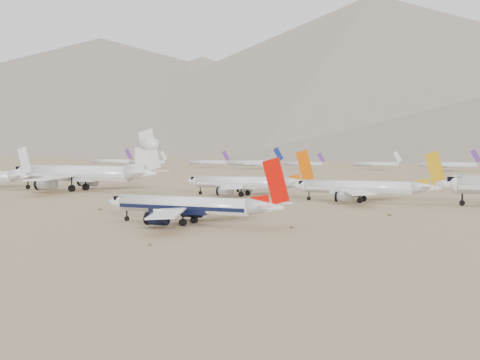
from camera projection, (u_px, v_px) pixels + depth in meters
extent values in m
plane|color=#8E7052|center=(178.00, 223.00, 124.93)|extent=(7000.00, 7000.00, 0.00)
cylinder|color=white|center=(183.00, 205.00, 122.30)|extent=(29.19, 3.45, 3.45)
cube|color=black|center=(183.00, 207.00, 122.33)|extent=(28.61, 3.50, 0.78)
sphere|color=white|center=(123.00, 202.00, 128.17)|extent=(3.45, 3.45, 3.45)
cube|color=black|center=(121.00, 198.00, 128.33)|extent=(2.42, 2.24, 0.86)
cone|color=white|center=(266.00, 207.00, 115.04)|extent=(7.30, 3.45, 3.45)
cube|color=white|center=(167.00, 213.00, 112.07)|extent=(11.27, 17.77, 0.54)
cube|color=white|center=(266.00, 207.00, 111.38)|extent=(4.63, 6.06, 0.21)
cylinder|color=black|center=(158.00, 219.00, 116.51)|extent=(4.05, 2.48, 2.48)
cube|color=white|center=(215.00, 204.00, 130.79)|extent=(11.27, 17.77, 0.54)
cube|color=white|center=(279.00, 204.00, 117.51)|extent=(4.63, 6.06, 0.21)
cylinder|color=black|center=(193.00, 212.00, 129.63)|extent=(4.05, 2.48, 2.48)
cube|color=#CE0902|center=(276.00, 181.00, 113.96)|extent=(5.53, 0.28, 9.12)
cylinder|color=black|center=(127.00, 219.00, 128.01)|extent=(1.04, 0.43, 1.04)
cylinder|color=black|center=(183.00, 222.00, 119.78)|extent=(1.45, 0.86, 1.45)
cylinder|color=black|center=(194.00, 220.00, 124.19)|extent=(1.45, 0.86, 1.45)
sphere|color=white|center=(458.00, 184.00, 162.42)|extent=(5.07, 5.07, 5.07)
cube|color=black|center=(455.00, 179.00, 162.65)|extent=(3.55, 3.29, 1.27)
cylinder|color=black|center=(462.00, 203.00, 162.17)|extent=(1.52, 0.63, 1.52)
cylinder|color=white|center=(358.00, 187.00, 173.04)|extent=(31.02, 3.77, 3.77)
cube|color=silver|center=(358.00, 189.00, 173.07)|extent=(30.40, 3.83, 0.85)
sphere|color=white|center=(306.00, 186.00, 179.28)|extent=(3.77, 3.77, 3.77)
cube|color=black|center=(304.00, 182.00, 179.45)|extent=(2.64, 2.45, 0.94)
cone|color=white|center=(427.00, 188.00, 165.32)|extent=(7.76, 3.77, 3.77)
cube|color=white|center=(357.00, 192.00, 162.12)|extent=(11.98, 18.88, 0.58)
cube|color=white|center=(431.00, 187.00, 161.41)|extent=(4.92, 6.44, 0.23)
cylinder|color=silver|center=(345.00, 197.00, 166.84)|extent=(4.31, 2.71, 2.71)
cube|color=white|center=(373.00, 187.00, 182.11)|extent=(11.98, 18.88, 0.58)
cube|color=white|center=(434.00, 186.00, 167.96)|extent=(4.92, 6.44, 0.23)
cylinder|color=silver|center=(357.00, 193.00, 180.87)|extent=(4.31, 2.71, 2.71)
cube|color=gold|center=(435.00, 168.00, 164.17)|extent=(5.88, 0.30, 9.69)
cylinder|color=black|center=(309.00, 198.00, 179.09)|extent=(1.13, 0.47, 1.13)
cylinder|color=black|center=(360.00, 200.00, 170.29)|extent=(1.58, 0.94, 1.58)
cylinder|color=black|center=(364.00, 199.00, 175.12)|extent=(1.58, 0.94, 1.58)
cylinder|color=white|center=(241.00, 182.00, 195.25)|extent=(31.58, 3.86, 3.86)
cube|color=silver|center=(241.00, 184.00, 195.28)|extent=(30.95, 3.92, 0.87)
sphere|color=white|center=(198.00, 181.00, 201.60)|extent=(3.86, 3.86, 3.86)
cube|color=black|center=(196.00, 178.00, 201.78)|extent=(2.70, 2.51, 0.96)
cone|color=white|center=(298.00, 183.00, 187.39)|extent=(7.90, 3.86, 3.86)
cube|color=white|center=(233.00, 187.00, 184.12)|extent=(12.20, 19.22, 0.60)
cube|color=white|center=(299.00, 182.00, 183.41)|extent=(5.01, 6.55, 0.23)
cylinder|color=silver|center=(226.00, 191.00, 188.93)|extent=(4.39, 2.78, 2.78)
cube|color=white|center=(260.00, 183.00, 204.49)|extent=(12.20, 19.22, 0.60)
cube|color=white|center=(306.00, 181.00, 190.08)|extent=(5.01, 6.55, 0.23)
cylinder|color=silver|center=(245.00, 188.00, 203.24)|extent=(4.39, 2.78, 2.78)
cube|color=#D75300|center=(305.00, 165.00, 186.22)|extent=(5.99, 0.31, 9.86)
cylinder|color=black|center=(200.00, 193.00, 201.41)|extent=(1.16, 0.48, 1.16)
cylinder|color=black|center=(241.00, 194.00, 192.44)|extent=(1.62, 0.96, 1.62)
cylinder|color=black|center=(248.00, 193.00, 197.38)|extent=(1.62, 0.96, 1.62)
cylinder|color=white|center=(74.00, 173.00, 219.35)|extent=(46.92, 5.62, 5.62)
cube|color=silver|center=(74.00, 175.00, 219.39)|extent=(45.98, 5.70, 1.26)
sphere|color=white|center=(25.00, 172.00, 228.78)|extent=(5.62, 5.62, 5.62)
cube|color=black|center=(23.00, 168.00, 229.04)|extent=(3.93, 3.65, 1.40)
cone|color=white|center=(142.00, 173.00, 207.67)|extent=(11.73, 5.62, 5.62)
cube|color=white|center=(51.00, 178.00, 202.87)|extent=(18.12, 28.55, 0.87)
cube|color=white|center=(139.00, 172.00, 201.78)|extent=(7.45, 9.74, 0.34)
cylinder|color=silver|center=(47.00, 184.00, 210.01)|extent=(6.52, 4.04, 4.04)
cube|color=white|center=(110.00, 174.00, 233.02)|extent=(18.12, 28.55, 0.87)
cube|color=white|center=(156.00, 171.00, 211.66)|extent=(7.45, 9.74, 0.34)
cylinder|color=silver|center=(89.00, 181.00, 231.16)|extent=(6.52, 4.04, 4.04)
cube|color=white|center=(150.00, 150.00, 205.94)|extent=(8.89, 0.45, 14.65)
cylinder|color=white|center=(150.00, 145.00, 205.71)|extent=(5.86, 3.64, 3.64)
cylinder|color=black|center=(28.00, 187.00, 228.51)|extent=(1.69, 0.70, 1.69)
cylinder|color=black|center=(72.00, 188.00, 215.25)|extent=(2.36, 1.40, 2.36)
cylinder|color=black|center=(86.00, 187.00, 222.44)|extent=(2.36, 1.40, 2.36)
cone|color=white|center=(20.00, 176.00, 224.40)|extent=(8.43, 4.15, 4.15)
cube|color=white|center=(15.00, 175.00, 220.15)|extent=(5.36, 7.00, 0.25)
cube|color=white|center=(7.00, 177.00, 242.68)|extent=(13.03, 20.53, 0.64)
cube|color=white|center=(31.00, 175.00, 227.28)|extent=(5.36, 7.00, 0.25)
cube|color=white|center=(24.00, 161.00, 223.15)|extent=(6.39, 0.33, 10.54)
cylinder|color=silver|center=(111.00, 161.00, 523.19)|extent=(38.75, 3.83, 3.83)
cube|color=#5A2E85|center=(129.00, 154.00, 515.53)|extent=(7.72, 0.38, 9.72)
cube|color=silver|center=(104.00, 162.00, 514.06)|extent=(10.21, 17.84, 0.38)
cube|color=silver|center=(118.00, 162.00, 532.39)|extent=(10.21, 17.84, 0.38)
cylinder|color=silver|center=(148.00, 162.00, 504.20)|extent=(33.24, 3.28, 3.28)
cube|color=white|center=(164.00, 156.00, 497.63)|extent=(6.62, 0.33, 8.34)
cube|color=silver|center=(142.00, 163.00, 496.37)|extent=(8.76, 15.30, 0.33)
cube|color=silver|center=(153.00, 162.00, 512.09)|extent=(8.76, 15.30, 0.33)
cylinder|color=silver|center=(208.00, 162.00, 494.02)|extent=(34.25, 3.38, 3.38)
cube|color=#5A2E85|center=(226.00, 155.00, 487.24)|extent=(6.82, 0.34, 8.59)
cube|color=silver|center=(203.00, 163.00, 485.94)|extent=(9.02, 15.77, 0.34)
cube|color=silver|center=(213.00, 163.00, 502.15)|extent=(9.02, 15.77, 0.34)
cylinder|color=silver|center=(254.00, 163.00, 452.60)|extent=(41.70, 4.12, 4.12)
cube|color=navy|center=(278.00, 154.00, 444.35)|extent=(8.30, 0.41, 10.46)
cube|color=silver|center=(248.00, 164.00, 442.77)|extent=(10.98, 19.19, 0.41)
cube|color=silver|center=(259.00, 164.00, 462.50)|extent=(10.98, 19.19, 0.41)
cylinder|color=silver|center=(303.00, 164.00, 454.43)|extent=(29.75, 2.94, 2.94)
cube|color=#5A2E85|center=(321.00, 157.00, 448.54)|extent=(5.92, 0.29, 7.46)
cube|color=silver|center=(300.00, 165.00, 447.41)|extent=(7.84, 13.69, 0.29)
cube|color=silver|center=(306.00, 164.00, 461.49)|extent=(7.84, 13.69, 0.29)
cylinder|color=silver|center=(376.00, 164.00, 439.11)|extent=(32.68, 3.23, 3.23)
cube|color=white|center=(398.00, 157.00, 432.64)|extent=(6.51, 0.32, 8.20)
cube|color=silver|center=(374.00, 165.00, 431.40)|extent=(8.61, 15.05, 0.32)
cube|color=silver|center=(378.00, 165.00, 446.87)|extent=(8.61, 15.05, 0.32)
cylinder|color=silver|center=(448.00, 165.00, 411.35)|extent=(37.52, 3.71, 3.71)
cube|color=#5A2E85|center=(476.00, 156.00, 403.92)|extent=(7.47, 0.37, 9.41)
cube|color=silver|center=(446.00, 166.00, 402.50)|extent=(9.89, 17.27, 0.37)
cube|color=silver|center=(449.00, 165.00, 420.25)|extent=(9.89, 17.27, 0.37)
cone|color=slate|center=(101.00, 96.00, 2208.85)|extent=(3024.00, 3024.00, 420.00)
cone|color=slate|center=(202.00, 105.00, 1864.74)|extent=(1800.00, 1800.00, 300.00)
cone|color=slate|center=(373.00, 74.00, 1778.14)|extent=(2444.00, 2444.00, 470.00)
cone|color=slate|center=(150.00, 135.00, 1409.39)|extent=(855.00, 855.00, 95.00)
ellipsoid|color=brown|center=(100.00, 209.00, 150.30)|extent=(0.98, 0.98, 0.54)
ellipsoid|color=brown|center=(150.00, 245.00, 95.29)|extent=(0.70, 0.70, 0.39)
ellipsoid|color=brown|center=(292.00, 227.00, 116.57)|extent=(0.84, 0.84, 0.46)
ellipsoid|color=brown|center=(389.00, 215.00, 137.84)|extent=(0.98, 0.98, 0.54)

